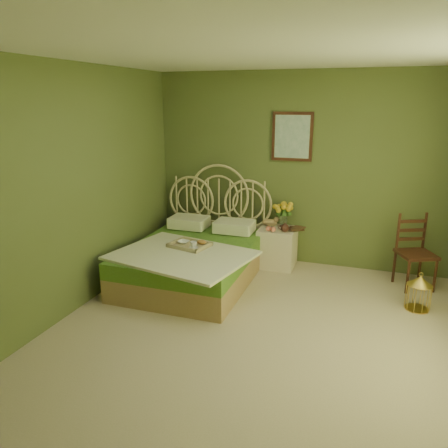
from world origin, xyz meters
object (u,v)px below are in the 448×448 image
at_px(bed, 195,257).
at_px(nightstand, 278,241).
at_px(birdcage, 419,293).
at_px(chair, 416,247).

xyz_separation_m(bed, nightstand, (0.90, 0.80, 0.05)).
relative_size(bed, birdcage, 5.56).
bearing_deg(chair, birdcage, -114.13).
xyz_separation_m(nightstand, birdcage, (1.74, -0.80, -0.16)).
xyz_separation_m(chair, birdcage, (0.01, -0.70, -0.31)).
bearing_deg(birdcage, bed, -179.97).
height_order(chair, birdcage, chair).
distance_m(bed, chair, 2.73).
height_order(nightstand, birdcage, nightstand).
bearing_deg(birdcage, nightstand, 155.31).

